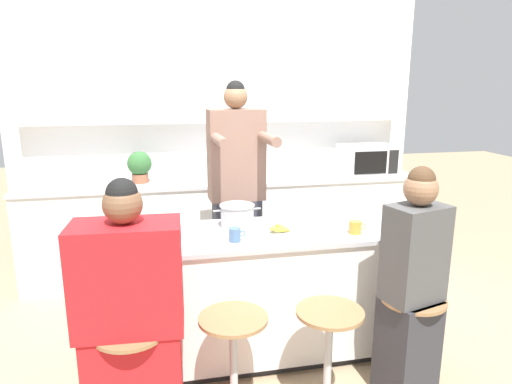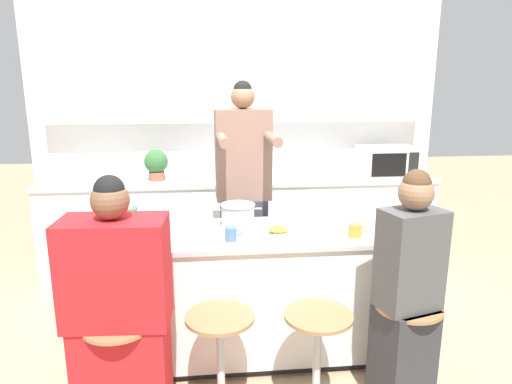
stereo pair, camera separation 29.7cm
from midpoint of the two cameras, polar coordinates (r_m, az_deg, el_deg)
ground_plane at (r=3.37m, az=2.80°, el=-19.39°), size 16.00×16.00×0.00m
wall_back at (r=4.58m, az=-0.34°, el=9.97°), size 4.04×0.22×2.70m
back_counter at (r=4.50m, az=0.04°, el=-4.10°), size 3.74×0.61×0.93m
kitchen_island at (r=3.15m, az=2.90°, el=-12.54°), size 1.97×0.66×0.88m
bar_stool_leftmost at (r=2.66m, az=-13.20°, el=-21.01°), size 0.38×0.38×0.62m
bar_stool_center_left at (r=2.66m, az=-1.03°, el=-20.60°), size 0.38×0.38×0.62m
bar_stool_center_right at (r=2.71m, az=10.95°, el=-20.09°), size 0.38×0.38×0.62m
bar_stool_rightmost at (r=2.93m, az=21.11°, el=-18.06°), size 0.38×0.38×0.62m
person_cooking at (r=3.51m, az=0.85°, el=-1.54°), size 0.44×0.61×1.85m
person_wrapped_blanket at (r=2.51m, az=-13.44°, el=-14.91°), size 0.54×0.32×1.40m
person_seated_near at (r=2.77m, az=21.37°, el=-12.76°), size 0.37×0.33×1.40m
cooking_pot at (r=3.06m, az=0.49°, el=-2.97°), size 0.32×0.23×0.15m
fruit_bowl at (r=3.00m, az=-7.40°, el=-4.16°), size 0.19×0.19×0.08m
coffee_cup_near at (r=2.80m, az=-0.10°, el=-5.32°), size 0.10×0.07×0.08m
coffee_cup_far at (r=2.97m, az=15.15°, el=-4.71°), size 0.11×0.08×0.08m
banana_bunch at (r=2.96m, az=5.56°, el=-4.71°), size 0.16×0.12×0.05m
juice_carton at (r=2.91m, az=-12.67°, el=-3.79°), size 0.08×0.08×0.21m
microwave at (r=4.68m, az=17.78°, el=3.63°), size 0.53×0.37×0.29m
potted_plant at (r=4.34m, az=-10.47°, el=3.49°), size 0.22×0.22×0.29m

